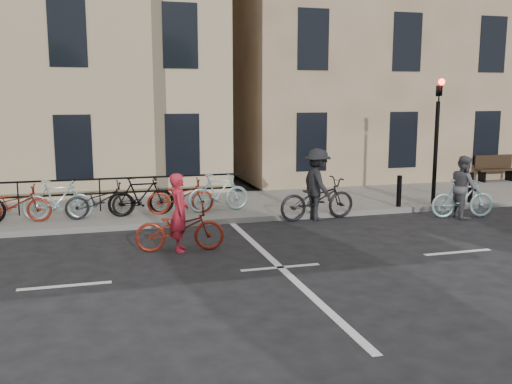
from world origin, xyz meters
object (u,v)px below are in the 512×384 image
object	(u,v)px
bench	(495,167)
cyclist_dark	(317,192)
traffic_light	(437,126)
cyclist_grey	(463,193)
cyclist_pink	(180,224)

from	to	relation	value
bench	cyclist_dark	world-z (taller)	cyclist_dark
bench	cyclist_dark	bearing A→B (deg)	-156.15
traffic_light	cyclist_grey	world-z (taller)	traffic_light
bench	cyclist_grey	distance (m)	6.68
cyclist_grey	cyclist_pink	bearing A→B (deg)	108.72
bench	cyclist_pink	size ratio (longest dim) A/B	0.81
traffic_light	cyclist_grey	distance (m)	2.20
cyclist_grey	cyclist_dark	xyz separation A→B (m)	(-3.93, 0.87, 0.06)
traffic_light	cyclist_grey	bearing A→B (deg)	-87.52
bench	cyclist_grey	size ratio (longest dim) A/B	0.87
cyclist_grey	cyclist_dark	distance (m)	4.02
cyclist_grey	bench	bearing A→B (deg)	-35.48
bench	cyclist_dark	distance (m)	9.48
cyclist_pink	cyclist_dark	distance (m)	4.56
traffic_light	cyclist_dark	xyz separation A→B (m)	(-3.87, -0.44, -1.70)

